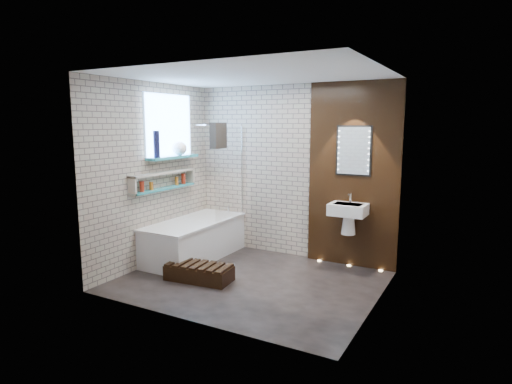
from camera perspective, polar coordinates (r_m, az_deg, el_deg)
The scene contains 15 objects.
ground at distance 5.70m, azimuth -0.74°, elevation -11.70°, with size 3.20×3.20×0.00m, color black.
room_shell at distance 5.38m, azimuth -0.77°, elevation 1.36°, with size 3.24×3.20×2.60m.
walnut_panel at distance 6.19m, azimuth 12.81°, elevation 2.14°, with size 1.30×0.06×2.60m, color black.
clerestory_window at distance 6.52m, azimuth -11.44°, elevation 7.83°, with size 0.18×1.00×0.94m.
display_niche at distance 6.39m, azimuth -12.12°, elevation 1.48°, with size 0.14×1.30×0.26m.
bathtub at distance 6.61m, azimuth -8.14°, elevation -6.20°, with size 0.79×1.74×0.70m.
bath_screen at distance 6.58m, azimuth -3.56°, elevation 2.58°, with size 0.01×0.78×1.40m, color white.
towel at distance 6.30m, azimuth -5.02°, elevation 7.47°, with size 0.11×0.29×0.37m, color black.
shower_head at distance 6.83m, azimuth -6.43°, elevation 8.83°, with size 0.18×0.18×0.02m, color silver.
washbasin at distance 6.08m, azimuth 12.14°, elevation -2.83°, with size 0.50×0.36×0.58m.
led_mirror at distance 6.12m, azimuth 12.83°, elevation 5.36°, with size 0.50×0.02×0.70m.
walnut_step at distance 5.74m, azimuth -7.56°, elevation -10.62°, with size 0.86×0.38×0.19m, color black.
niche_bottles at distance 6.42m, azimuth -11.97°, elevation 1.25°, with size 0.06×0.97×0.16m.
sill_vases at distance 6.50m, azimuth -10.80°, elevation 5.84°, with size 0.21×0.66×0.38m.
floor_uplights at distance 6.40m, azimuth 12.23°, elevation -9.51°, with size 0.96×0.06×0.01m.
Camera 1 is at (2.62, -4.64, 2.02)m, focal length 30.14 mm.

